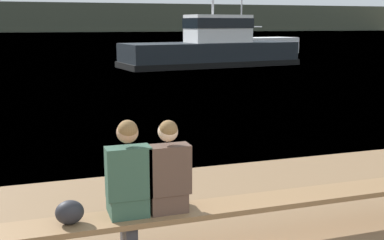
% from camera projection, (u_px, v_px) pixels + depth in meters
% --- Properties ---
extents(water_surface, '(240.00, 240.00, 0.00)m').
position_uv_depth(water_surface, '(37.00, 34.00, 119.77)').
color(water_surface, '#386084').
rests_on(water_surface, ground).
extents(far_shoreline, '(600.00, 12.00, 8.60)m').
position_uv_depth(far_shoreline, '(35.00, 17.00, 143.94)').
color(far_shoreline, '#424738').
rests_on(far_shoreline, ground).
extents(bench_main, '(8.55, 0.46, 0.50)m').
position_uv_depth(bench_main, '(128.00, 224.00, 5.05)').
color(bench_main, brown).
rests_on(bench_main, ground).
extents(person_left, '(0.46, 0.42, 1.04)m').
position_uv_depth(person_left, '(128.00, 175.00, 4.96)').
color(person_left, '#2D4C3D').
rests_on(person_left, bench_main).
extents(person_right, '(0.46, 0.42, 1.01)m').
position_uv_depth(person_right, '(168.00, 173.00, 5.09)').
color(person_right, '#4C382D').
rests_on(person_right, bench_main).
extents(shopping_bag, '(0.29, 0.22, 0.25)m').
position_uv_depth(shopping_bag, '(70.00, 212.00, 4.82)').
color(shopping_bag, '#232328').
rests_on(shopping_bag, bench_main).
extents(tugboat_red, '(11.02, 4.79, 5.46)m').
position_uv_depth(tugboat_red, '(212.00, 50.00, 28.47)').
color(tugboat_red, black).
rests_on(tugboat_red, water_surface).
extents(moored_sailboat, '(9.67, 4.39, 6.82)m').
position_uv_depth(moored_sailboat, '(245.00, 46.00, 39.82)').
color(moored_sailboat, silver).
rests_on(moored_sailboat, water_surface).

